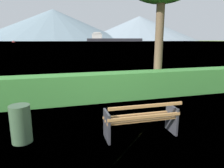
% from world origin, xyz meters
% --- Properties ---
extents(ground_plane, '(1400.00, 1400.00, 0.00)m').
position_xyz_m(ground_plane, '(0.00, 0.00, 0.00)').
color(ground_plane, olive).
extents(water_surface, '(620.00, 620.00, 0.00)m').
position_xyz_m(water_surface, '(0.00, 307.89, 0.00)').
color(water_surface, '#7A99A8').
rests_on(water_surface, ground_plane).
extents(park_bench, '(1.72, 0.61, 0.87)m').
position_xyz_m(park_bench, '(-0.00, -0.06, 0.43)').
color(park_bench, '#A0703F').
rests_on(park_bench, ground_plane).
extents(hedge_row, '(11.38, 0.80, 1.03)m').
position_xyz_m(hedge_row, '(0.00, 3.03, 0.51)').
color(hedge_row, '#387A33').
rests_on(hedge_row, ground_plane).
extents(trash_bin, '(0.44, 0.44, 0.85)m').
position_xyz_m(trash_bin, '(-2.64, 0.44, 0.42)').
color(trash_bin, '#385138').
rests_on(trash_bin, ground_plane).
extents(cargo_ship_large, '(88.85, 33.78, 14.44)m').
position_xyz_m(cargo_ship_large, '(86.88, 317.12, 4.04)').
color(cargo_ship_large, '#232328').
rests_on(cargo_ship_large, water_surface).
extents(fishing_boat_near, '(1.93, 5.30, 1.71)m').
position_xyz_m(fishing_boat_near, '(-39.05, 210.39, 0.63)').
color(fishing_boat_near, '#B2332D').
rests_on(fishing_boat_near, water_surface).
extents(distant_hills, '(894.10, 411.67, 83.28)m').
position_xyz_m(distant_hills, '(-5.35, 571.43, 36.16)').
color(distant_hills, slate).
rests_on(distant_hills, ground_plane).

